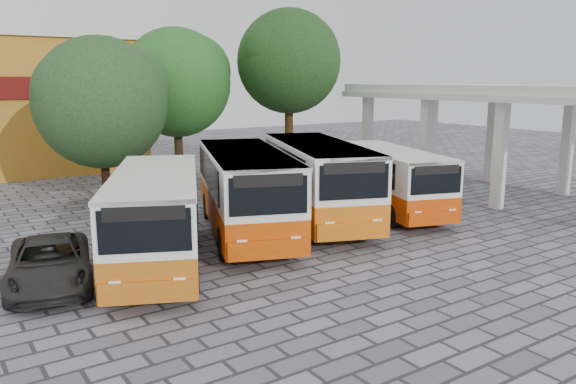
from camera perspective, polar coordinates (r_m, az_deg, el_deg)
ground at (r=19.79m, az=11.20°, el=-5.47°), size 90.00×90.00×0.00m
terminal_shelter at (r=29.61m, az=20.65°, el=9.22°), size 6.80×15.80×5.40m
bus_far_left at (r=17.55m, az=-13.22°, el=-2.04°), size 5.53×8.64×2.90m
bus_centre_left at (r=20.53m, az=-4.31°, el=0.52°), size 5.51×9.25×3.12m
bus_centre_right at (r=22.57m, az=3.02°, el=1.61°), size 5.66×9.42×3.18m
bus_far_right at (r=24.45m, az=10.34°, el=1.58°), size 4.53×8.04×2.72m
tree_left at (r=27.21m, az=-18.36°, el=9.05°), size 6.28×5.98×7.61m
tree_middle at (r=31.83m, az=-11.20°, el=11.19°), size 6.23×5.94×8.45m
tree_right at (r=33.04m, az=0.18°, el=13.45°), size 6.24×5.94×9.64m
parked_car at (r=17.02m, az=-23.07°, el=-6.68°), size 3.12×5.05×1.30m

